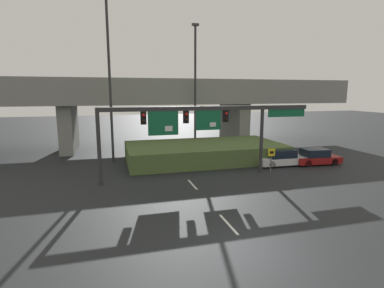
{
  "coord_description": "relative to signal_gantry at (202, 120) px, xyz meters",
  "views": [
    {
      "loc": [
        -5.55,
        -10.43,
        6.6
      ],
      "look_at": [
        0.0,
        9.79,
        2.96
      ],
      "focal_mm": 28.0,
      "sensor_mm": 36.0,
      "label": 1
    }
  ],
  "objects": [
    {
      "name": "ground_plane",
      "position": [
        -1.23,
        -11.49,
        -4.53
      ],
      "size": [
        160.0,
        160.0,
        0.0
      ],
      "primitive_type": "plane",
      "color": "black"
    },
    {
      "name": "lane_markings",
      "position": [
        -1.23,
        1.59,
        -4.52
      ],
      "size": [
        0.14,
        22.93,
        0.01
      ],
      "color": "silver",
      "rests_on": "ground"
    },
    {
      "name": "signal_gantry",
      "position": [
        0.0,
        0.0,
        0.0
      ],
      "size": [
        16.92,
        0.44,
        5.54
      ],
      "color": "#2D2D30",
      "rests_on": "ground"
    },
    {
      "name": "speed_limit_sign",
      "position": [
        5.63,
        -0.88,
        -3.11
      ],
      "size": [
        0.6,
        0.11,
        2.17
      ],
      "color": "#4C4C4C",
      "rests_on": "ground"
    },
    {
      "name": "highway_light_pole_near",
      "position": [
        2.12,
        9.2,
        2.63
      ],
      "size": [
        0.7,
        0.36,
        13.56
      ],
      "color": "#2D2D30",
      "rests_on": "ground"
    },
    {
      "name": "highway_light_pole_far",
      "position": [
        -6.65,
        7.32,
        3.34
      ],
      "size": [
        0.7,
        0.36,
        14.98
      ],
      "color": "#2D2D30",
      "rests_on": "ground"
    },
    {
      "name": "overpass_bridge",
      "position": [
        -1.23,
        14.29,
        1.3
      ],
      "size": [
        47.54,
        8.53,
        8.07
      ],
      "color": "gray",
      "rests_on": "ground"
    },
    {
      "name": "grass_embankment",
      "position": [
        2.02,
        5.54,
        -3.71
      ],
      "size": [
        14.93,
        7.74,
        1.63
      ],
      "color": "#4C6033",
      "rests_on": "ground"
    },
    {
      "name": "parked_sedan_near_right",
      "position": [
        8.18,
        1.63,
        -3.85
      ],
      "size": [
        4.78,
        1.93,
        1.47
      ],
      "rotation": [
        0.0,
        0.0,
        -0.02
      ],
      "color": "silver",
      "rests_on": "ground"
    },
    {
      "name": "parked_sedan_mid_right",
      "position": [
        11.45,
        1.16,
        -3.86
      ],
      "size": [
        4.39,
        2.11,
        1.46
      ],
      "rotation": [
        0.0,
        0.0,
        -0.07
      ],
      "color": "maroon",
      "rests_on": "ground"
    }
  ]
}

